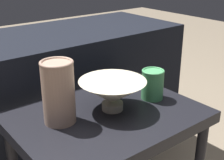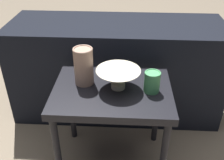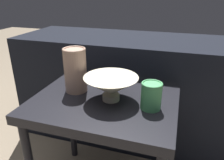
# 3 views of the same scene
# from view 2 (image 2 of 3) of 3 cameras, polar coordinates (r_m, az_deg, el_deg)

# --- Properties ---
(ground_plane) EXTENTS (8.00, 8.00, 0.00)m
(ground_plane) POSITION_cam_2_polar(r_m,az_deg,el_deg) (1.69, 0.03, -16.88)
(ground_plane) COLOR #7F705B
(table) EXTENTS (0.61, 0.45, 0.53)m
(table) POSITION_cam_2_polar(r_m,az_deg,el_deg) (1.38, 0.03, -4.28)
(table) COLOR black
(table) RESTS_ON ground_plane
(couch_backdrop) EXTENTS (1.44, 0.50, 0.68)m
(couch_backdrop) POSITION_cam_2_polar(r_m,az_deg,el_deg) (1.89, 0.98, 2.49)
(couch_backdrop) COLOR black
(couch_backdrop) RESTS_ON ground_plane
(bowl) EXTENTS (0.22, 0.22, 0.10)m
(bowl) POSITION_cam_2_polar(r_m,az_deg,el_deg) (1.31, 1.36, 0.63)
(bowl) COLOR beige
(bowl) RESTS_ON table
(vase_textured_left) EXTENTS (0.10, 0.10, 0.20)m
(vase_textured_left) POSITION_cam_2_polar(r_m,az_deg,el_deg) (1.34, -6.20, 3.11)
(vase_textured_left) COLOR tan
(vase_textured_left) RESTS_ON table
(vase_colorful_right) EXTENTS (0.08, 0.08, 0.11)m
(vase_colorful_right) POSITION_cam_2_polar(r_m,az_deg,el_deg) (1.31, 8.72, -0.31)
(vase_colorful_right) COLOR #47995B
(vase_colorful_right) RESTS_ON table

